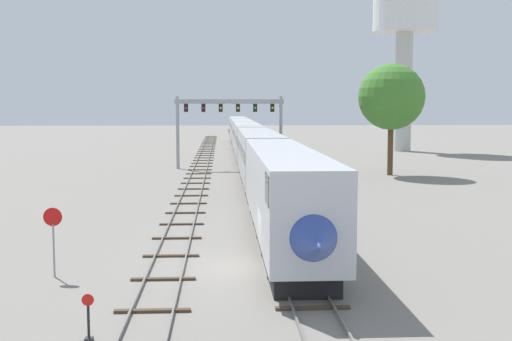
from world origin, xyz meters
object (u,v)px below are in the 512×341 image
object	(u,v)px
passenger_train	(248,142)
switch_stand	(89,325)
trackside_tree_left	(391,97)
water_tower	(405,23)
stop_sign	(53,232)
signal_gantry	(229,115)

from	to	relation	value
passenger_train	switch_stand	xyz separation A→B (m)	(-7.10, -57.84, -2.09)
passenger_train	trackside_tree_left	bearing A→B (deg)	-43.12
passenger_train	water_tower	bearing A→B (deg)	40.09
stop_sign	trackside_tree_left	distance (m)	44.82
signal_gantry	trackside_tree_left	xyz separation A→B (m)	(16.14, -7.77, 1.91)
water_tower	stop_sign	size ratio (longest dim) A/B	8.62
passenger_train	signal_gantry	world-z (taller)	signal_gantry
trackside_tree_left	water_tower	bearing A→B (deg)	72.18
water_tower	stop_sign	world-z (taller)	water_tower
switch_stand	signal_gantry	bearing A→B (deg)	84.73
passenger_train	switch_stand	size ratio (longest dim) A/B	75.97
water_tower	trackside_tree_left	size ratio (longest dim) A/B	2.21
signal_gantry	stop_sign	distance (m)	46.07
passenger_train	signal_gantry	bearing A→B (deg)	-113.28
passenger_train	switch_stand	world-z (taller)	passenger_train
stop_sign	trackside_tree_left	size ratio (longest dim) A/B	0.26
signal_gantry	stop_sign	size ratio (longest dim) A/B	4.20
passenger_train	trackside_tree_left	size ratio (longest dim) A/B	9.90
water_tower	switch_stand	xyz separation A→B (m)	(-31.87, -78.69, -18.96)
passenger_train	water_tower	size ratio (longest dim) A/B	4.47
water_tower	passenger_train	bearing A→B (deg)	-139.91
stop_sign	water_tower	bearing A→B (deg)	64.01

